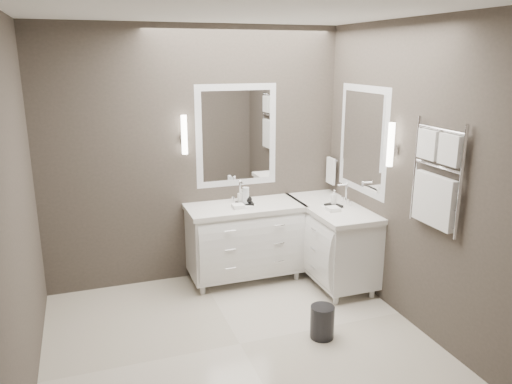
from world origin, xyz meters
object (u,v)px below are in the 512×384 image
object	(u,v)px
towel_ladder	(436,182)
waste_bin	(322,322)
vanity_right	(331,238)
vanity_back	(245,237)

from	to	relation	value
towel_ladder	waste_bin	bearing A→B (deg)	162.48
vanity_right	towel_ladder	distance (m)	1.60
vanity_back	vanity_right	distance (m)	0.93
vanity_right	vanity_back	bearing A→B (deg)	159.62
vanity_back	waste_bin	world-z (taller)	vanity_back
vanity_back	vanity_right	bearing A→B (deg)	-20.38
vanity_right	waste_bin	xyz separation A→B (m)	(-0.61, -1.03, -0.34)
vanity_back	towel_ladder	world-z (taller)	towel_ladder
vanity_back	vanity_right	size ratio (longest dim) A/B	1.00
vanity_right	towel_ladder	world-z (taller)	towel_ladder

